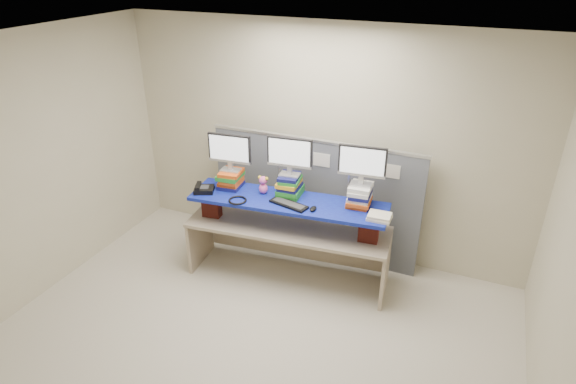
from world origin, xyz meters
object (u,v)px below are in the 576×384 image
at_px(monitor_right, 362,163).
at_px(keyboard, 289,204).
at_px(monitor_center, 290,154).
at_px(desk_phone, 203,189).
at_px(blue_board, 288,202).
at_px(desk, 288,236).
at_px(monitor_left, 230,150).

xyz_separation_m(monitor_right, keyboard, (-0.69, -0.30, -0.47)).
relative_size(monitor_center, desk_phone, 1.83).
bearing_deg(desk_phone, blue_board, -13.15).
distance_m(blue_board, desk_phone, 0.98).
height_order(monitor_right, keyboard, monitor_right).
bearing_deg(monitor_center, keyboard, -74.92).
relative_size(desk, monitor_left, 4.68).
height_order(monitor_center, monitor_right, monitor_center).
xyz_separation_m(monitor_center, monitor_right, (0.77, 0.08, -0.00)).
bearing_deg(keyboard, monitor_center, 124.34).
bearing_deg(monitor_left, keyboard, -16.62).
bearing_deg(desk, blue_board, 174.26).
distance_m(monitor_center, keyboard, 0.53).
relative_size(blue_board, desk_phone, 7.99).
height_order(blue_board, desk_phone, desk_phone).
bearing_deg(desk_phone, monitor_left, 20.35).
height_order(blue_board, keyboard, keyboard).
height_order(monitor_left, monitor_center, monitor_center).
bearing_deg(blue_board, keyboard, -68.40).
bearing_deg(desk_phone, keyboard, -19.45).
distance_m(monitor_left, monitor_center, 0.70).
height_order(monitor_center, desk_phone, monitor_center).
height_order(desk, keyboard, keyboard).
height_order(monitor_left, keyboard, monitor_left).
xyz_separation_m(desk, desk_phone, (-0.96, -0.18, 0.50)).
height_order(desk, monitor_right, monitor_right).
bearing_deg(monitor_left, monitor_right, -0.00).
distance_m(desk, monitor_left, 1.17).
relative_size(blue_board, keyboard, 4.81).
relative_size(blue_board, monitor_center, 4.37).
bearing_deg(monitor_right, monitor_left, 180.00).
relative_size(monitor_right, keyboard, 1.10).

